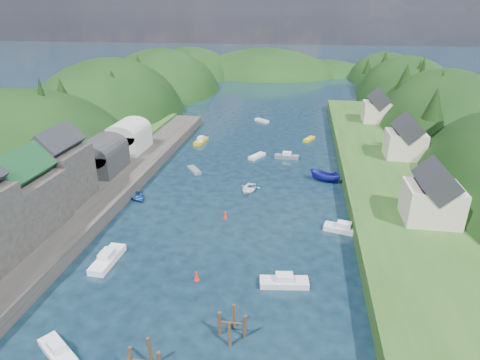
# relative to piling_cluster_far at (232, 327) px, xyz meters

# --- Properties ---
(ground) EXTENTS (600.00, 600.00, 0.00)m
(ground) POSITION_rel_piling_cluster_far_xyz_m (-3.70, 50.58, -1.09)
(ground) COLOR black
(ground) RESTS_ON ground
(hillside_left) EXTENTS (44.00, 245.56, 52.00)m
(hillside_left) POSITION_rel_piling_cluster_far_xyz_m (-48.70, 75.58, -9.12)
(hillside_left) COLOR black
(hillside_left) RESTS_ON ground
(hillside_right) EXTENTS (36.00, 245.56, 48.00)m
(hillside_right) POSITION_rel_piling_cluster_far_xyz_m (41.30, 75.58, -8.50)
(hillside_right) COLOR black
(hillside_right) RESTS_ON ground
(far_hills) EXTENTS (103.00, 68.00, 44.00)m
(far_hills) POSITION_rel_piling_cluster_far_xyz_m (-2.49, 174.59, -11.89)
(far_hills) COLOR black
(far_hills) RESTS_ON ground
(hill_trees) EXTENTS (92.53, 145.95, 12.47)m
(hill_trees) POSITION_rel_piling_cluster_far_xyz_m (-2.20, 66.02, 10.08)
(hill_trees) COLOR black
(hill_trees) RESTS_ON ground
(quay_left) EXTENTS (12.00, 110.00, 2.00)m
(quay_left) POSITION_rel_piling_cluster_far_xyz_m (-27.70, 20.58, -0.09)
(quay_left) COLOR #2D2B28
(quay_left) RESTS_ON ground
(terrace_left_grass) EXTENTS (12.00, 110.00, 2.50)m
(terrace_left_grass) POSITION_rel_piling_cluster_far_xyz_m (-34.70, 20.58, 0.16)
(terrace_left_grass) COLOR #234719
(terrace_left_grass) RESTS_ON ground
(boat_sheds) EXTENTS (7.00, 21.00, 7.50)m
(boat_sheds) POSITION_rel_piling_cluster_far_xyz_m (-29.70, 39.58, 4.19)
(boat_sheds) COLOR #2D2D30
(boat_sheds) RESTS_ON quay_left
(terrace_right) EXTENTS (16.00, 120.00, 2.40)m
(terrace_right) POSITION_rel_piling_cluster_far_xyz_m (21.30, 40.58, 0.11)
(terrace_right) COLOR #234719
(terrace_right) RESTS_ON ground
(right_bank_cottages) EXTENTS (9.00, 59.24, 8.41)m
(right_bank_cottages) POSITION_rel_piling_cluster_far_xyz_m (24.30, 48.92, 4.76)
(right_bank_cottages) COLOR beige
(right_bank_cottages) RESTS_ON terrace_right
(piling_cluster_far) EXTENTS (2.89, 2.73, 3.31)m
(piling_cluster_far) POSITION_rel_piling_cluster_far_xyz_m (0.00, 0.00, 0.00)
(piling_cluster_far) COLOR #382314
(piling_cluster_far) RESTS_ON ground
(channel_buoy_near) EXTENTS (0.70, 0.70, 1.10)m
(channel_buoy_near) POSITION_rel_piling_cluster_far_xyz_m (-5.58, 7.94, -0.61)
(channel_buoy_near) COLOR red
(channel_buoy_near) RESTS_ON ground
(channel_buoy_far) EXTENTS (0.70, 0.70, 1.10)m
(channel_buoy_far) POSITION_rel_piling_cluster_far_xyz_m (-5.06, 23.11, -0.61)
(channel_buoy_far) COLOR red
(channel_buoy_far) RESTS_ON ground
(moored_boats) EXTENTS (38.33, 100.10, 2.29)m
(moored_boats) POSITION_rel_piling_cluster_far_xyz_m (-4.63, 18.88, -0.45)
(moored_boats) COLOR silver
(moored_boats) RESTS_ON ground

